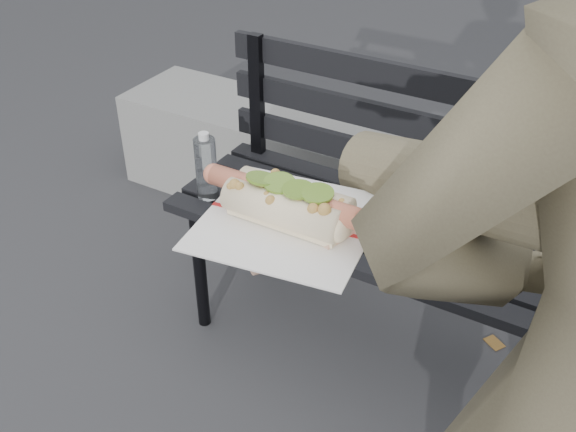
% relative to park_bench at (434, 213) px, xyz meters
% --- Properties ---
extents(park_bench, '(1.50, 0.44, 0.88)m').
position_rel_park_bench_xyz_m(park_bench, '(0.00, 0.00, 0.00)').
color(park_bench, black).
rests_on(park_bench, ground).
extents(concrete_block, '(1.20, 0.40, 0.40)m').
position_rel_park_bench_xyz_m(concrete_block, '(-0.89, 0.54, -0.32)').
color(concrete_block, slate).
rests_on(concrete_block, ground).
extents(held_hotdog, '(0.62, 0.31, 0.20)m').
position_rel_park_bench_xyz_m(held_hotdog, '(0.30, -0.93, 0.65)').
color(held_hotdog, brown).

